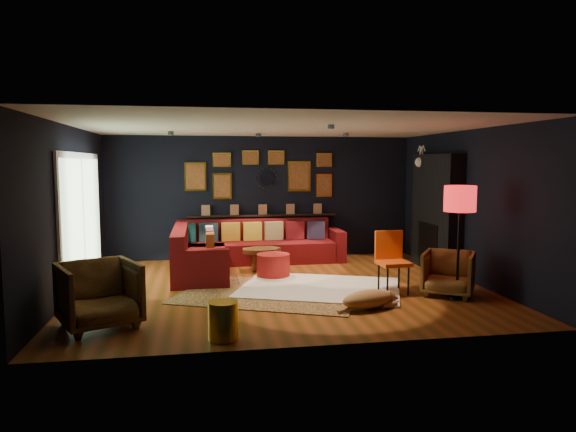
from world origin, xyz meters
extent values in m
plane|color=brown|center=(0.00, 0.00, 0.00)|extent=(6.50, 6.50, 0.00)
plane|color=black|center=(0.00, 2.75, 1.30)|extent=(6.50, 0.00, 6.50)
plane|color=black|center=(0.00, -2.75, 1.30)|extent=(6.50, 0.00, 6.50)
plane|color=black|center=(-3.25, 0.00, 1.30)|extent=(0.00, 5.50, 5.50)
plane|color=black|center=(3.25, 0.00, 1.30)|extent=(0.00, 5.50, 5.50)
plane|color=beige|center=(0.00, 0.00, 2.60)|extent=(6.50, 6.50, 0.00)
cube|color=maroon|center=(-0.20, 2.25, 0.21)|extent=(3.20, 0.95, 0.42)
cube|color=maroon|center=(-0.20, 2.60, 0.63)|extent=(3.20, 0.24, 0.46)
cube|color=maroon|center=(1.50, 2.25, 0.32)|extent=(0.22, 0.95, 0.64)
cube|color=maroon|center=(-1.32, 1.15, 0.21)|extent=(0.95, 2.20, 0.42)
cube|color=maroon|center=(-1.68, 1.15, 0.63)|extent=(0.24, 2.20, 0.46)
cube|color=maroon|center=(-1.32, 0.15, 0.32)|extent=(0.95, 0.22, 0.64)
cube|color=#155557|center=(-1.60, 2.40, 0.62)|extent=(0.38, 0.14, 0.38)
cube|color=#224250|center=(-1.15, 2.40, 0.62)|extent=(0.38, 0.14, 0.38)
cube|color=gold|center=(-0.70, 2.40, 0.62)|extent=(0.38, 0.14, 0.38)
cube|color=yellow|center=(-0.25, 2.40, 0.62)|extent=(0.38, 0.14, 0.38)
cube|color=tan|center=(0.20, 2.40, 0.62)|extent=(0.38, 0.14, 0.38)
cube|color=maroon|center=(0.65, 2.40, 0.62)|extent=(0.38, 0.14, 0.38)
cube|color=#2C2945|center=(1.10, 2.40, 0.62)|extent=(0.38, 0.14, 0.38)
cube|color=beige|center=(-1.15, 1.85, 0.62)|extent=(0.14, 0.38, 0.38)
cube|color=#60295C|center=(-1.15, 1.35, 0.62)|extent=(0.14, 0.38, 0.38)
cube|color=brown|center=(-1.15, 0.85, 0.62)|extent=(0.14, 0.38, 0.38)
cube|color=black|center=(0.00, 2.68, 0.92)|extent=(3.20, 0.12, 0.04)
cube|color=gold|center=(-1.40, 2.72, 1.75)|extent=(0.45, 0.03, 0.60)
cube|color=#A5662B|center=(-1.40, 2.70, 1.75)|extent=(0.38, 0.01, 0.51)
cube|color=gold|center=(-0.85, 2.72, 1.55)|extent=(0.40, 0.03, 0.55)
cube|color=#A5662B|center=(-0.85, 2.70, 1.55)|extent=(0.34, 0.01, 0.47)
cube|color=gold|center=(-0.85, 2.72, 2.10)|extent=(0.38, 0.03, 0.30)
cube|color=#A5662B|center=(-0.85, 2.70, 2.10)|extent=(0.32, 0.01, 0.25)
cube|color=gold|center=(0.80, 2.72, 1.75)|extent=(0.50, 0.03, 0.65)
cube|color=#A5662B|center=(0.80, 2.70, 1.75)|extent=(0.42, 0.01, 0.55)
cube|color=gold|center=(1.35, 2.72, 1.55)|extent=(0.35, 0.03, 0.50)
cube|color=#A5662B|center=(1.35, 2.70, 1.55)|extent=(0.30, 0.01, 0.42)
cube|color=gold|center=(1.35, 2.72, 2.10)|extent=(0.35, 0.03, 0.30)
cube|color=#A5662B|center=(1.35, 2.70, 2.10)|extent=(0.30, 0.01, 0.25)
cube|color=gold|center=(-0.25, 2.72, 2.15)|extent=(0.35, 0.03, 0.30)
cube|color=#A5662B|center=(-0.25, 2.70, 2.15)|extent=(0.30, 0.01, 0.25)
cube|color=gold|center=(0.30, 2.72, 2.15)|extent=(0.35, 0.03, 0.30)
cube|color=#A5662B|center=(0.30, 2.70, 2.15)|extent=(0.30, 0.01, 0.25)
cylinder|color=silver|center=(0.10, 2.72, 1.70)|extent=(0.28, 0.03, 0.28)
cone|color=gold|center=(0.32, 2.72, 1.70)|extent=(0.03, 0.16, 0.03)
cone|color=gold|center=(0.30, 2.72, 1.78)|extent=(0.04, 0.16, 0.04)
cone|color=gold|center=(0.26, 2.72, 1.86)|extent=(0.04, 0.16, 0.04)
cone|color=gold|center=(0.18, 2.72, 1.90)|extent=(0.04, 0.16, 0.04)
cone|color=gold|center=(0.10, 2.72, 1.92)|extent=(0.03, 0.16, 0.03)
cone|color=gold|center=(0.02, 2.72, 1.90)|extent=(0.04, 0.16, 0.04)
cone|color=gold|center=(-0.06, 2.72, 1.86)|extent=(0.04, 0.16, 0.04)
cone|color=gold|center=(-0.10, 2.72, 1.78)|extent=(0.04, 0.16, 0.04)
cone|color=gold|center=(-0.12, 2.72, 1.70)|extent=(0.03, 0.16, 0.03)
cone|color=gold|center=(-0.10, 2.72, 1.62)|extent=(0.04, 0.16, 0.04)
cone|color=gold|center=(-0.06, 2.72, 1.54)|extent=(0.04, 0.16, 0.04)
cone|color=gold|center=(0.02, 2.72, 1.50)|extent=(0.04, 0.16, 0.04)
cone|color=gold|center=(0.10, 2.72, 1.48)|extent=(0.03, 0.16, 0.03)
cone|color=gold|center=(0.18, 2.72, 1.50)|extent=(0.04, 0.16, 0.04)
cone|color=gold|center=(0.26, 2.72, 1.54)|extent=(0.04, 0.16, 0.04)
cone|color=gold|center=(0.30, 2.72, 1.62)|extent=(0.04, 0.16, 0.04)
cube|color=black|center=(3.10, 0.90, 1.10)|extent=(0.30, 1.60, 2.20)
cube|color=black|center=(3.04, 0.90, 0.45)|extent=(0.20, 0.80, 0.90)
cone|color=white|center=(3.19, 1.40, 2.05)|extent=(0.35, 0.28, 0.28)
sphere|color=white|center=(2.97, 1.40, 2.05)|extent=(0.20, 0.20, 0.20)
cylinder|color=white|center=(2.99, 1.34, 2.22)|extent=(0.02, 0.10, 0.28)
cylinder|color=white|center=(2.99, 1.46, 2.22)|extent=(0.02, 0.10, 0.28)
cube|color=white|center=(-3.22, 0.60, 1.10)|extent=(0.04, 2.80, 2.20)
cube|color=#AFD8A5|center=(-3.20, 0.60, 1.10)|extent=(0.01, 2.60, 2.00)
cube|color=white|center=(-3.19, 0.60, 1.10)|extent=(0.02, 0.06, 2.00)
cylinder|color=black|center=(-1.80, 1.20, 2.56)|extent=(0.10, 0.10, 0.06)
cylinder|color=black|center=(-0.20, 1.60, 2.56)|extent=(0.10, 0.10, 0.06)
cylinder|color=black|center=(1.40, 1.20, 2.56)|extent=(0.10, 0.10, 0.06)
cylinder|color=black|center=(0.60, -0.80, 2.56)|extent=(0.10, 0.10, 0.06)
cube|color=white|center=(0.59, -0.20, 0.02)|extent=(3.01, 2.61, 0.03)
cube|color=tan|center=(-0.26, -0.38, 0.01)|extent=(3.25, 2.85, 0.02)
cylinder|color=brown|center=(-0.33, 1.25, 0.19)|extent=(0.10, 0.10, 0.31)
cylinder|color=brown|center=(-0.04, 1.25, 0.19)|extent=(0.10, 0.10, 0.31)
cylinder|color=brown|center=(-0.19, 1.60, 0.19)|extent=(0.10, 0.10, 0.31)
cylinder|color=maroon|center=(-0.04, 0.76, 0.23)|extent=(0.59, 0.59, 0.39)
imported|color=#BB8139|center=(-2.55, -1.66, 0.45)|extent=(1.15, 1.13, 0.91)
imported|color=#BB8139|center=(2.45, -0.91, 0.38)|extent=(0.99, 0.98, 0.75)
cylinder|color=gold|center=(-1.06, -2.35, 0.22)|extent=(0.35, 0.35, 0.44)
cylinder|color=black|center=(1.49, -0.87, 0.24)|extent=(0.03, 0.03, 0.48)
cylinder|color=black|center=(1.83, -0.85, 0.24)|extent=(0.03, 0.03, 0.48)
cylinder|color=black|center=(1.47, -0.52, 0.24)|extent=(0.03, 0.03, 0.48)
cylinder|color=black|center=(1.81, -0.50, 0.24)|extent=(0.03, 0.03, 0.48)
cube|color=#DF5213|center=(1.65, -0.69, 0.48)|extent=(0.48, 0.48, 0.06)
cube|color=#DF5213|center=(1.64, -0.49, 0.74)|extent=(0.46, 0.07, 0.46)
cylinder|color=black|center=(2.50, -1.11, 0.02)|extent=(0.28, 0.28, 0.04)
cylinder|color=black|center=(2.50, -1.11, 0.73)|extent=(0.04, 0.04, 1.37)
cylinder|color=red|center=(2.50, -1.11, 1.51)|extent=(0.47, 0.47, 0.39)
camera|label=1|loc=(-1.28, -8.16, 2.02)|focal=32.00mm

